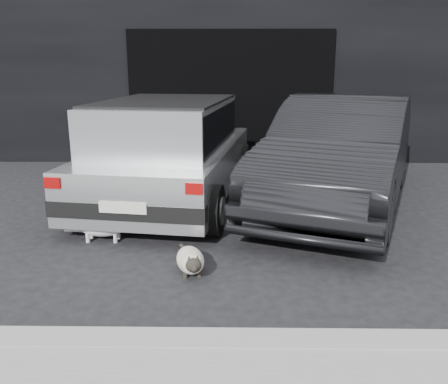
{
  "coord_description": "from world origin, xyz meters",
  "views": [
    {
      "loc": [
        1.01,
        -5.54,
        1.98
      ],
      "look_at": [
        0.93,
        -0.36,
        0.56
      ],
      "focal_mm": 38.0,
      "sensor_mm": 36.0,
      "label": 1
    }
  ],
  "objects_px": {
    "silver_hatchback": "(169,147)",
    "cat_white": "(106,226)",
    "second_car": "(341,152)",
    "cat_siamese": "(191,261)"
  },
  "relations": [
    {
      "from": "cat_siamese",
      "to": "cat_white",
      "type": "height_order",
      "value": "cat_white"
    },
    {
      "from": "cat_white",
      "to": "silver_hatchback",
      "type": "bearing_deg",
      "value": 162.81
    },
    {
      "from": "second_car",
      "to": "cat_white",
      "type": "xyz_separation_m",
      "value": [
        -2.98,
        -1.46,
        -0.58
      ]
    },
    {
      "from": "silver_hatchback",
      "to": "second_car",
      "type": "xyz_separation_m",
      "value": [
        2.44,
        -0.18,
        -0.05
      ]
    },
    {
      "from": "silver_hatchback",
      "to": "cat_white",
      "type": "relative_size",
      "value": 5.28
    },
    {
      "from": "cat_siamese",
      "to": "second_car",
      "type": "bearing_deg",
      "value": -141.4
    },
    {
      "from": "silver_hatchback",
      "to": "cat_white",
      "type": "height_order",
      "value": "silver_hatchback"
    },
    {
      "from": "second_car",
      "to": "cat_white",
      "type": "distance_m",
      "value": 3.37
    },
    {
      "from": "silver_hatchback",
      "to": "cat_white",
      "type": "xyz_separation_m",
      "value": [
        -0.54,
        -1.64,
        -0.63
      ]
    },
    {
      "from": "second_car",
      "to": "cat_white",
      "type": "height_order",
      "value": "second_car"
    }
  ]
}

